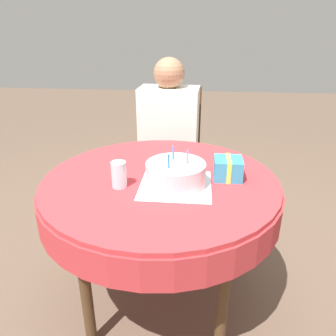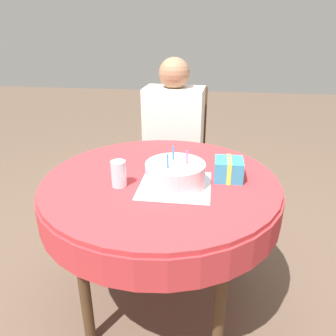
% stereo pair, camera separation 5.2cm
% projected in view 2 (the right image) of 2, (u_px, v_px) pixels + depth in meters
% --- Properties ---
extents(ground_plane, '(12.00, 12.00, 0.00)m').
position_uv_depth(ground_plane, '(162.00, 299.00, 1.78)').
color(ground_plane, brown).
extents(dining_table, '(1.08, 1.08, 0.73)m').
position_uv_depth(dining_table, '(161.00, 195.00, 1.52)').
color(dining_table, '#BC3338').
rests_on(dining_table, ground_plane).
extents(chair, '(0.48, 0.48, 0.96)m').
position_uv_depth(chair, '(176.00, 152.00, 2.41)').
color(chair, '#4C331E').
rests_on(chair, ground_plane).
extents(person, '(0.40, 0.35, 1.18)m').
position_uv_depth(person, '(173.00, 130.00, 2.23)').
color(person, '#9E7051').
rests_on(person, ground_plane).
extents(napkin, '(0.31, 0.31, 0.00)m').
position_uv_depth(napkin, '(175.00, 185.00, 1.42)').
color(napkin, white).
rests_on(napkin, dining_table).
extents(birthday_cake, '(0.26, 0.26, 0.16)m').
position_uv_depth(birthday_cake, '(175.00, 174.00, 1.40)').
color(birthday_cake, silver).
rests_on(birthday_cake, dining_table).
extents(drinking_glass, '(0.06, 0.06, 0.11)m').
position_uv_depth(drinking_glass, '(119.00, 174.00, 1.39)').
color(drinking_glass, silver).
rests_on(drinking_glass, dining_table).
extents(gift_box, '(0.12, 0.13, 0.10)m').
position_uv_depth(gift_box, '(229.00, 169.00, 1.46)').
color(gift_box, teal).
rests_on(gift_box, dining_table).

